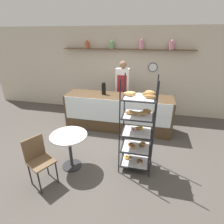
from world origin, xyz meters
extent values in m
plane|color=#4C4742|center=(0.00, 0.00, 0.00)|extent=(14.00, 14.00, 0.00)
cube|color=beige|center=(0.00, 2.49, 1.35)|extent=(10.00, 0.06, 2.70)
cube|color=#4C331E|center=(0.00, 2.34, 2.05)|extent=(3.99, 0.24, 0.02)
cylinder|color=#B24C33|center=(-1.24, 2.34, 2.15)|extent=(0.12, 0.12, 0.19)
sphere|color=#B24C33|center=(-1.24, 2.34, 2.27)|extent=(0.07, 0.07, 0.07)
cylinder|color=#669966|center=(-0.45, 2.34, 2.14)|extent=(0.17, 0.17, 0.16)
sphere|color=#669966|center=(-0.45, 2.34, 2.25)|extent=(0.09, 0.09, 0.09)
cylinder|color=#CC7F99|center=(0.44, 2.34, 2.17)|extent=(0.14, 0.14, 0.22)
sphere|color=#CC7F99|center=(0.44, 2.34, 2.30)|extent=(0.08, 0.08, 0.08)
cylinder|color=#CC7F99|center=(1.30, 2.34, 2.16)|extent=(0.16, 0.16, 0.19)
sphere|color=#CC7F99|center=(1.30, 2.34, 2.28)|extent=(0.09, 0.09, 0.09)
cylinder|color=navy|center=(0.83, 2.45, 1.53)|extent=(0.27, 0.03, 0.27)
cylinder|color=white|center=(0.83, 2.43, 1.53)|extent=(0.24, 0.00, 0.24)
cube|color=#4C3823|center=(0.00, 1.17, 0.48)|extent=(2.86, 0.71, 0.96)
cube|color=silver|center=(0.00, 0.80, 0.66)|extent=(2.75, 0.01, 0.62)
cylinder|color=black|center=(0.36, -0.58, 0.91)|extent=(0.02, 0.02, 1.83)
cylinder|color=black|center=(0.93, -0.58, 0.91)|extent=(0.02, 0.02, 1.83)
cylinder|color=black|center=(0.36, -0.10, 0.91)|extent=(0.02, 0.02, 1.83)
cylinder|color=black|center=(0.93, -0.10, 0.91)|extent=(0.02, 0.02, 1.83)
cube|color=black|center=(0.64, -0.34, 0.12)|extent=(0.55, 0.46, 0.01)
cube|color=silver|center=(0.64, -0.34, 0.13)|extent=(0.49, 0.41, 0.01)
torus|color=brown|center=(0.74, -0.35, 0.16)|extent=(0.12, 0.12, 0.04)
torus|color=silver|center=(0.71, -0.41, 0.15)|extent=(0.11, 0.11, 0.03)
torus|color=silver|center=(0.56, -0.29, 0.16)|extent=(0.12, 0.12, 0.04)
torus|color=gold|center=(0.48, -0.29, 0.16)|extent=(0.12, 0.12, 0.04)
cube|color=black|center=(0.64, -0.34, 0.46)|extent=(0.55, 0.46, 0.01)
cube|color=silver|center=(0.64, -0.34, 0.47)|extent=(0.49, 0.41, 0.01)
torus|color=tan|center=(0.77, -0.24, 0.50)|extent=(0.12, 0.12, 0.04)
torus|color=tan|center=(0.58, -0.37, 0.49)|extent=(0.12, 0.12, 0.04)
torus|color=brown|center=(0.55, -0.32, 0.49)|extent=(0.12, 0.12, 0.04)
torus|color=brown|center=(0.75, -0.29, 0.49)|extent=(0.11, 0.11, 0.03)
cube|color=black|center=(0.64, -0.34, 0.80)|extent=(0.55, 0.46, 0.01)
cube|color=silver|center=(0.64, -0.34, 0.81)|extent=(0.49, 0.41, 0.01)
torus|color=brown|center=(0.65, -0.25, 0.83)|extent=(0.11, 0.11, 0.03)
torus|color=#EAB2C1|center=(0.58, -0.32, 0.83)|extent=(0.10, 0.10, 0.03)
torus|color=gold|center=(0.69, -0.23, 0.83)|extent=(0.11, 0.11, 0.04)
cube|color=black|center=(0.64, -0.34, 1.13)|extent=(0.55, 0.46, 0.01)
cube|color=silver|center=(0.64, -0.34, 1.15)|extent=(0.49, 0.41, 0.01)
ellipsoid|color=#B27F47|center=(0.79, -0.23, 1.19)|extent=(0.18, 0.12, 0.08)
ellipsoid|color=tan|center=(0.72, -0.34, 1.19)|extent=(0.18, 0.12, 0.07)
ellipsoid|color=tan|center=(0.51, -0.35, 1.19)|extent=(0.20, 0.08, 0.07)
ellipsoid|color=#B27F47|center=(0.54, -0.36, 1.18)|extent=(0.21, 0.09, 0.07)
cube|color=black|center=(0.64, -0.34, 1.47)|extent=(0.55, 0.46, 0.01)
cube|color=silver|center=(0.64, -0.34, 1.48)|extent=(0.49, 0.41, 0.01)
ellipsoid|color=olive|center=(0.82, -0.41, 1.52)|extent=(0.21, 0.10, 0.07)
ellipsoid|color=#B27F47|center=(0.82, -0.22, 1.53)|extent=(0.20, 0.13, 0.09)
ellipsoid|color=olive|center=(0.77, -0.29, 1.53)|extent=(0.20, 0.10, 0.07)
ellipsoid|color=tan|center=(0.46, -0.35, 1.53)|extent=(0.20, 0.13, 0.08)
ellipsoid|color=tan|center=(0.50, -0.27, 1.52)|extent=(0.20, 0.10, 0.06)
cube|color=#282833|center=(0.00, 1.80, 0.45)|extent=(0.23, 0.19, 0.91)
cube|color=silver|center=(0.00, 1.80, 1.24)|extent=(0.39, 0.22, 0.66)
cube|color=maroon|center=(0.00, 1.69, 1.12)|extent=(0.27, 0.01, 0.56)
sphere|color=#8C664C|center=(0.00, 1.80, 1.68)|extent=(0.21, 0.21, 0.21)
cylinder|color=#262628|center=(-0.60, -0.61, 0.01)|extent=(0.38, 0.38, 0.02)
cylinder|color=#333338|center=(-0.60, -0.61, 0.36)|extent=(0.06, 0.06, 0.69)
cylinder|color=white|center=(-0.60, -0.61, 0.72)|extent=(0.69, 0.69, 0.02)
cylinder|color=black|center=(-0.81, -1.36, 0.23)|extent=(0.02, 0.02, 0.46)
cylinder|color=black|center=(-0.66, -1.07, 0.23)|extent=(0.02, 0.02, 0.46)
cylinder|color=black|center=(-1.09, -1.21, 0.23)|extent=(0.02, 0.02, 0.46)
cylinder|color=black|center=(-0.95, -0.92, 0.23)|extent=(0.02, 0.02, 0.46)
cube|color=brown|center=(-0.88, -1.14, 0.48)|extent=(0.51, 0.51, 0.03)
cube|color=brown|center=(-1.03, -1.06, 0.69)|extent=(0.19, 0.33, 0.40)
cylinder|color=black|center=(-0.41, 1.21, 1.11)|extent=(0.11, 0.11, 0.29)
ellipsoid|color=black|center=(-0.41, 1.21, 1.28)|extent=(0.10, 0.10, 0.04)
cube|color=silver|center=(0.71, 1.11, 0.97)|extent=(0.48, 0.24, 0.01)
torus|color=gold|center=(0.56, 1.08, 0.99)|extent=(0.10, 0.10, 0.03)
torus|color=#EAB2C1|center=(0.65, 1.14, 0.99)|extent=(0.11, 0.11, 0.04)
torus|color=tan|center=(0.79, 1.07, 0.99)|extent=(0.11, 0.11, 0.03)
torus|color=tan|center=(0.60, 1.19, 0.99)|extent=(0.10, 0.10, 0.03)
torus|color=tan|center=(0.70, 1.08, 0.99)|extent=(0.11, 0.11, 0.03)
camera|label=1|loc=(0.81, -3.17, 2.44)|focal=28.00mm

